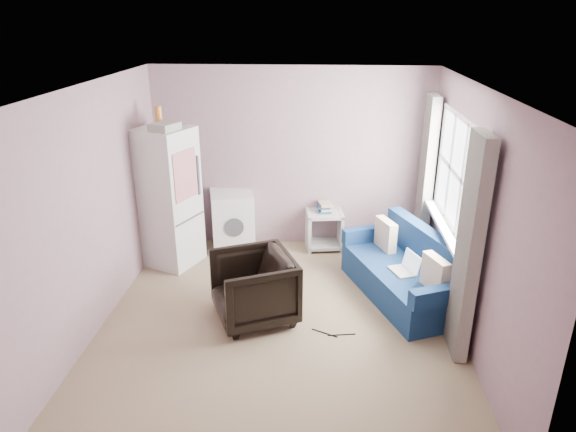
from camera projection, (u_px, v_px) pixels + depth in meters
name	position (u px, v px, depth m)	size (l,w,h in m)	color
room	(281.00, 214.00, 5.12)	(3.84, 4.24, 2.54)	#8E7A5D
armchair	(254.00, 285.00, 5.50)	(0.80, 0.75, 0.83)	black
fridge	(169.00, 197.00, 6.59)	(0.82, 0.81, 2.06)	silver
washing_machine	(232.00, 219.00, 7.22)	(0.70, 0.70, 0.81)	silver
side_table	(324.00, 226.00, 7.24)	(0.56, 0.56, 0.68)	#ADACA9
sofa	(407.00, 273.00, 6.00)	(1.40, 1.93, 0.79)	navy
window_dressing	(444.00, 208.00, 5.71)	(0.17, 2.62, 2.18)	white
floor_cables	(333.00, 334.00, 5.36)	(0.46, 0.14, 0.01)	black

